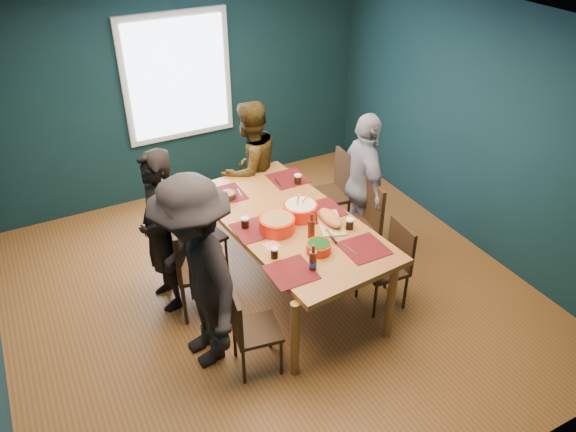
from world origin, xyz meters
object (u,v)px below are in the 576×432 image
chair_left_far (195,232)px  bowl_salad (277,224)px  chair_left_mid (189,262)px  chair_left_near (247,325)px  chair_right_far (335,187)px  chair_right_near (391,259)px  bowl_herbs (319,247)px  cutting_board (330,219)px  person_back (250,169)px  person_near_left (196,275)px  person_right (364,185)px  person_far_left (161,232)px  chair_right_mid (362,219)px  dining_table (289,227)px  bowl_dumpling (300,210)px

chair_left_far → bowl_salad: bearing=-67.8°
chair_left_mid → chair_left_near: bearing=-67.1°
chair_right_far → chair_left_mid: bearing=-155.8°
chair_right_near → bowl_herbs: 0.89m
chair_right_near → cutting_board: size_ratio=1.57×
person_back → person_near_left: size_ratio=0.89×
person_back → person_right: bearing=116.9°
person_far_left → person_near_left: size_ratio=0.92×
chair_right_mid → cutting_board: (-0.57, -0.27, 0.32)m
chair_left_near → chair_right_near: size_ratio=0.96×
chair_right_mid → person_far_left: (-2.03, 0.38, 0.24)m
chair_right_far → bowl_herbs: chair_right_far is taller
dining_table → bowl_salad: size_ratio=6.90×
bowl_salad → bowl_dumpling: 0.33m
cutting_board → chair_left_far: bearing=157.1°
chair_left_far → bowl_herbs: bowl_herbs is taller
dining_table → cutting_board: cutting_board is taller
chair_left_mid → chair_right_far: 2.07m
chair_left_near → person_right: 2.18m
bowl_salad → cutting_board: 0.51m
chair_left_far → person_near_left: size_ratio=0.49×
chair_left_mid → chair_right_mid: 1.87m
dining_table → person_far_left: 1.22m
person_near_left → bowl_salad: (0.92, 0.35, 0.02)m
chair_left_near → chair_right_mid: size_ratio=0.84×
chair_right_mid → chair_right_near: (-0.09, -0.65, -0.07)m
person_far_left → chair_left_near: bearing=11.3°
person_near_left → bowl_herbs: person_near_left is taller
bowl_dumpling → bowl_herbs: size_ratio=1.51×
bowl_dumpling → dining_table: bearing=-177.1°
chair_right_far → person_back: (-0.87, 0.45, 0.23)m
person_back → bowl_salad: person_back is taller
chair_right_mid → person_near_left: bearing=-157.1°
chair_left_mid → person_far_left: 0.39m
chair_left_mid → chair_right_far: bearing=29.5°
chair_right_mid → cutting_board: bearing=-145.5°
chair_left_mid → chair_right_near: chair_left_mid is taller
chair_left_mid → bowl_herbs: size_ratio=4.52×
chair_right_mid → person_right: bearing=64.5°
chair_left_far → person_right: (1.80, -0.42, 0.30)m
dining_table → cutting_board: size_ratio=4.13×
chair_left_near → person_near_left: 0.60m
chair_right_mid → chair_right_near: bearing=-88.7°
person_near_left → chair_left_far: bearing=157.6°
bowl_herbs → chair_left_mid: bearing=142.7°
person_right → person_back: bearing=58.0°
chair_right_far → person_near_left: size_ratio=0.54×
dining_table → bowl_herbs: bowl_herbs is taller
chair_left_mid → chair_right_far: size_ratio=1.03×
person_right → chair_left_near: bearing=132.7°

